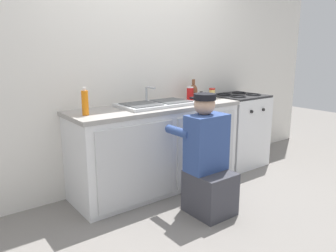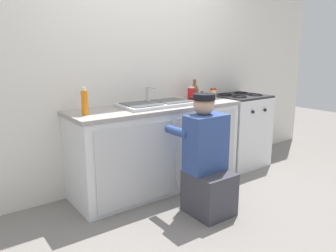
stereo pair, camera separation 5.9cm
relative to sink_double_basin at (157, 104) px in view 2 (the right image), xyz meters
name	(u,v)px [view 2 (the right image)]	position (x,y,z in m)	size (l,w,h in m)	color
ground_plane	(174,196)	(0.00, -0.30, -0.93)	(12.00, 12.00, 0.00)	gray
back_wall	(139,71)	(0.00, 0.35, 0.32)	(6.00, 0.10, 2.50)	silver
counter_cabinet	(158,149)	(0.00, -0.01, -0.50)	(1.85, 0.62, 0.87)	white
countertop	(157,108)	(0.00, 0.00, -0.04)	(1.89, 0.62, 0.04)	#9E9993
sink_double_basin	(157,104)	(0.00, 0.00, 0.00)	(0.80, 0.44, 0.19)	silver
stove_range	(238,130)	(1.28, 0.00, -0.47)	(0.64, 0.62, 0.94)	white
plumber_person	(207,165)	(0.05, -0.74, -0.47)	(0.42, 0.61, 1.10)	#3F3F47
spice_bottle_red	(202,96)	(0.62, -0.01, 0.03)	(0.04, 0.04, 0.10)	red
soda_cup_red	(191,93)	(0.55, 0.10, 0.06)	(0.08, 0.08, 0.15)	red
soap_bottle_orange	(85,102)	(-0.80, -0.04, 0.09)	(0.06, 0.06, 0.25)	orange
condiment_jar	(213,94)	(0.81, 0.00, 0.05)	(0.07, 0.07, 0.13)	#DBB760
vase_decorative	(194,91)	(0.65, 0.16, 0.07)	(0.10, 0.10, 0.23)	brown
cell_phone	(209,101)	(0.62, -0.13, -0.01)	(0.07, 0.14, 0.01)	black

